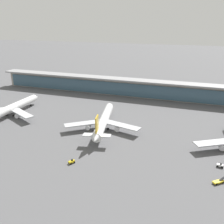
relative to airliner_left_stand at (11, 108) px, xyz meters
The scene contains 8 objects.
ground_plane 71.69m from the airliner_left_stand, ahead, with size 1200.00×1200.00×0.00m, color #515154.
airliner_left_stand is the anchor object (origin of this frame).
airliner_centre_stand 68.89m from the airliner_left_stand, ahead, with size 45.24×59.67×16.01m.
service_truck_near_nose_yellow 81.51m from the airliner_left_stand, 31.56° to the right, with size 2.76×3.31×2.05m.
service_truck_under_wing_white 136.23m from the airliner_left_stand, ahead, with size 3.04×2.03×2.05m.
service_truck_by_tail_yellow 138.01m from the airliner_left_stand, 15.26° to the right, with size 6.04×5.45×2.70m.
service_truck_on_taxiway_red 11.56m from the airliner_left_stand, 150.56° to the left, with size 5.44×6.05×2.70m.
terminal_building 102.36m from the airliner_left_stand, 46.36° to the left, with size 263.18×12.80×15.20m.
Camera 1 is at (50.22, -121.49, 62.50)m, focal length 40.54 mm.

